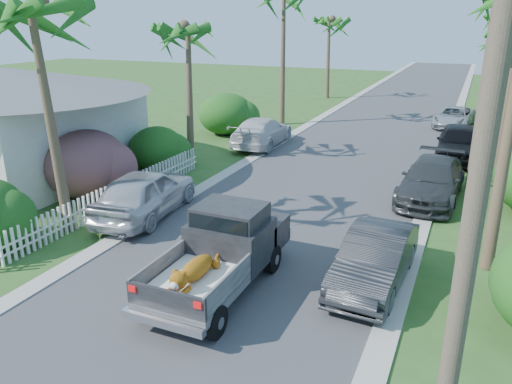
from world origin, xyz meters
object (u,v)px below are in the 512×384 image
at_px(pickup_truck, 226,247).
at_px(palm_l_b, 186,27).
at_px(house_left, 7,126).
at_px(utility_pole_a, 477,194).
at_px(utility_pole_d, 488,41).
at_px(parked_car_rn, 375,259).
at_px(utility_pole_b, 485,73).
at_px(palm_l_d, 330,19).
at_px(palm_l_a, 34,3).
at_px(parked_car_ln, 145,193).
at_px(parked_car_rm, 432,181).
at_px(parked_car_lf, 262,132).
at_px(palm_r_d, 503,16).
at_px(parked_car_rf, 459,143).
at_px(parked_car_rd, 454,117).
at_px(utility_pole_c, 487,50).

bearing_deg(pickup_truck, palm_l_b, 124.99).
distance_m(pickup_truck, house_left, 13.98).
bearing_deg(utility_pole_a, utility_pole_d, 90.00).
bearing_deg(parked_car_rn, utility_pole_b, 80.54).
bearing_deg(palm_l_d, palm_l_a, -89.45).
bearing_deg(palm_l_d, parked_car_ln, -86.24).
relative_size(utility_pole_a, utility_pole_d, 1.00).
relative_size(parked_car_rm, house_left, 0.57).
height_order(pickup_truck, utility_pole_a, utility_pole_a).
xyz_separation_m(pickup_truck, parked_car_rm, (4.21, 8.82, -0.27)).
bearing_deg(parked_car_lf, palm_r_d, -118.53).
height_order(parked_car_rf, parked_car_rd, parked_car_rf).
distance_m(parked_car_ln, palm_l_b, 8.89).
bearing_deg(palm_l_a, house_left, 149.53).
distance_m(parked_car_ln, palm_l_d, 29.38).
relative_size(pickup_truck, parked_car_rd, 1.15).
height_order(palm_l_a, palm_l_d, palm_l_a).
relative_size(parked_car_ln, utility_pole_d, 0.54).
height_order(palm_l_b, palm_r_d, palm_r_d).
bearing_deg(parked_car_rd, palm_r_d, 88.78).
distance_m(parked_car_lf, palm_l_d, 18.80).
xyz_separation_m(pickup_truck, palm_l_d, (-6.58, 31.82, 5.43)).
bearing_deg(parked_car_lf, palm_l_a, 81.49).
distance_m(parked_car_ln, parked_car_lf, 10.94).
relative_size(palm_l_a, house_left, 0.91).
bearing_deg(palm_l_b, palm_r_d, 64.59).
distance_m(pickup_truck, palm_l_a, 8.67).
relative_size(parked_car_rf, utility_pole_d, 0.55).
bearing_deg(palm_l_a, parked_car_rf, 52.43).
bearing_deg(parked_car_rm, parked_car_lf, 153.50).
relative_size(parked_car_rm, utility_pole_b, 0.57).
bearing_deg(house_left, parked_car_lf, 48.56).
height_order(parked_car_rm, parked_car_ln, parked_car_ln).
xyz_separation_m(pickup_truck, palm_l_b, (-6.88, 9.82, 5.14)).
relative_size(parked_car_rn, parked_car_rf, 0.87).
distance_m(parked_car_rf, palm_r_d, 23.37).
bearing_deg(house_left, palm_l_b, 38.88).
height_order(palm_l_d, house_left, palm_l_d).
bearing_deg(utility_pole_c, utility_pole_b, -90.00).
height_order(palm_l_a, utility_pole_b, utility_pole_b).
xyz_separation_m(pickup_truck, parked_car_rd, (4.20, 23.37, -0.39)).
bearing_deg(palm_l_a, utility_pole_b, 40.28).
relative_size(parked_car_rn, palm_l_d, 0.56).
distance_m(parked_car_rf, palm_l_d, 20.87).
relative_size(parked_car_ln, parked_car_lf, 0.94).
xyz_separation_m(parked_car_rd, palm_l_b, (-11.07, -13.54, 5.53)).
xyz_separation_m(pickup_truck, parked_car_rf, (4.83, 15.26, -0.17)).
xyz_separation_m(palm_l_b, utility_pole_b, (12.40, 1.00, -1.55)).
distance_m(palm_l_d, palm_r_d, 14.32).
distance_m(palm_r_d, utility_pole_b, 27.10).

